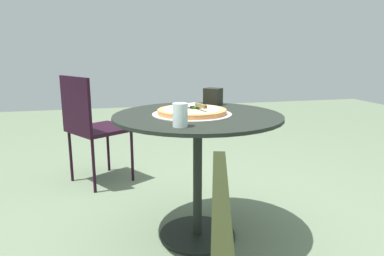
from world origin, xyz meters
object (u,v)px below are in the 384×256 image
(drinking_cup, at_px, (180,115))
(pizza_on_tray, at_px, (192,112))
(pizza_server, at_px, (197,105))
(patio_table, at_px, (198,143))
(napkin_dispenser, at_px, (213,96))
(patio_chair_far, at_px, (91,122))

(drinking_cup, bearing_deg, pizza_on_tray, 66.47)
(pizza_server, distance_m, drinking_cup, 0.31)
(patio_table, relative_size, pizza_on_tray, 2.12)
(drinking_cup, bearing_deg, napkin_dispenser, 60.21)
(patio_table, relative_size, patio_chair_far, 1.05)
(drinking_cup, relative_size, patio_chair_far, 0.12)
(pizza_on_tray, bearing_deg, napkin_dispenser, 54.79)
(pizza_server, xyz_separation_m, napkin_dispenser, (0.19, 0.33, -0.00))
(pizza_server, xyz_separation_m, drinking_cup, (-0.15, -0.27, -0.00))
(pizza_on_tray, relative_size, patio_chair_far, 0.50)
(drinking_cup, xyz_separation_m, patio_chair_far, (-0.46, 1.32, -0.27))
(drinking_cup, bearing_deg, pizza_server, 60.55)
(drinking_cup, bearing_deg, patio_table, 60.94)
(pizza_server, distance_m, patio_chair_far, 1.25)
(pizza_server, distance_m, napkin_dispenser, 0.38)
(pizza_on_tray, xyz_separation_m, pizza_server, (0.02, -0.03, 0.04))
(drinking_cup, height_order, patio_chair_far, patio_chair_far)
(pizza_server, height_order, patio_chair_far, patio_chair_far)
(patio_chair_far, bearing_deg, pizza_server, -59.75)
(pizza_server, relative_size, napkin_dispenser, 2.00)
(pizza_on_tray, height_order, pizza_server, pizza_server)
(patio_table, height_order, patio_chair_far, patio_chair_far)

